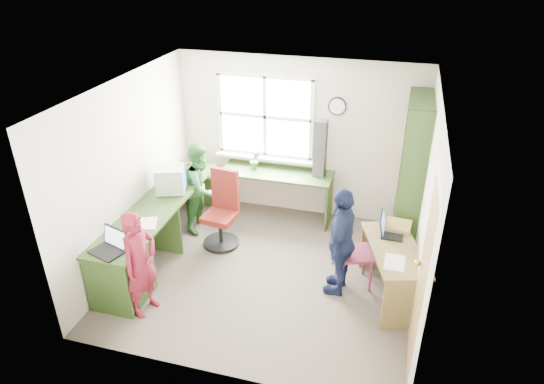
# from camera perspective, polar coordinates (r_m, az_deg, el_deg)

# --- Properties ---
(room) EXTENTS (3.64, 3.44, 2.44)m
(room) POSITION_cam_1_polar(r_m,az_deg,el_deg) (5.76, -0.30, 0.77)
(room) COLOR #463F37
(room) RESTS_ON ground
(l_desk) EXTENTS (2.38, 2.95, 0.75)m
(l_desk) POSITION_cam_1_polar(r_m,az_deg,el_deg) (6.29, -12.94, -5.51)
(l_desk) COLOR #2F4B1E
(l_desk) RESTS_ON ground
(right_desk) EXTENTS (0.87, 1.29, 0.68)m
(right_desk) POSITION_cam_1_polar(r_m,az_deg,el_deg) (5.87, 14.07, -7.91)
(right_desk) COLOR olive
(right_desk) RESTS_ON ground
(bookshelf) EXTENTS (0.30, 1.02, 2.10)m
(bookshelf) POSITION_cam_1_polar(r_m,az_deg,el_deg) (6.67, 16.02, 1.50)
(bookshelf) COLOR #2F4B1E
(bookshelf) RESTS_ON ground
(swivel_chair) EXTENTS (0.56, 0.56, 1.08)m
(swivel_chair) POSITION_cam_1_polar(r_m,az_deg,el_deg) (6.71, -5.86, -2.49)
(swivel_chair) COLOR black
(swivel_chair) RESTS_ON ground
(wooden_chair) EXTENTS (0.51, 0.51, 0.93)m
(wooden_chair) POSITION_cam_1_polar(r_m,az_deg,el_deg) (5.95, 9.07, -6.64)
(wooden_chair) COLOR maroon
(wooden_chair) RESTS_ON ground
(crt_monitor) EXTENTS (0.45, 0.43, 0.37)m
(crt_monitor) POSITION_cam_1_polar(r_m,az_deg,el_deg) (6.68, -11.82, 1.46)
(crt_monitor) COLOR silver
(crt_monitor) RESTS_ON l_desk
(laptop_left) EXTENTS (0.43, 0.39, 0.25)m
(laptop_left) POSITION_cam_1_polar(r_m,az_deg,el_deg) (5.69, -18.47, -6.02)
(laptop_left) COLOR black
(laptop_left) RESTS_ON l_desk
(laptop_right) EXTENTS (0.30, 0.36, 0.24)m
(laptop_right) POSITION_cam_1_polar(r_m,az_deg,el_deg) (6.00, 13.54, -4.23)
(laptop_right) COLOR black
(laptop_right) RESTS_ON right_desk
(speaker_a) EXTENTS (0.10, 0.10, 0.17)m
(speaker_a) POSITION_cam_1_polar(r_m,az_deg,el_deg) (6.65, -12.40, 0.31)
(speaker_a) COLOR black
(speaker_a) RESTS_ON l_desk
(speaker_b) EXTENTS (0.10, 0.10, 0.18)m
(speaker_b) POSITION_cam_1_polar(r_m,az_deg,el_deg) (7.01, -10.37, 2.03)
(speaker_b) COLOR black
(speaker_b) RESTS_ON l_desk
(cd_tower) EXTENTS (0.18, 0.16, 0.84)m
(cd_tower) POSITION_cam_1_polar(r_m,az_deg,el_deg) (6.94, 5.69, 5.10)
(cd_tower) COLOR black
(cd_tower) RESTS_ON l_desk
(game_box) EXTENTS (0.33, 0.33, 0.06)m
(game_box) POSITION_cam_1_polar(r_m,az_deg,el_deg) (6.13, 14.59, -3.91)
(game_box) COLOR red
(game_box) RESTS_ON right_desk
(paper_a) EXTENTS (0.30, 0.35, 0.00)m
(paper_a) POSITION_cam_1_polar(r_m,az_deg,el_deg) (6.10, -14.39, -3.57)
(paper_a) COLOR silver
(paper_a) RESTS_ON l_desk
(paper_b) EXTENTS (0.23, 0.32, 0.00)m
(paper_b) POSITION_cam_1_polar(r_m,az_deg,el_deg) (5.53, 14.23, -8.02)
(paper_b) COLOR silver
(paper_b) RESTS_ON right_desk
(potted_plant) EXTENTS (0.19, 0.17, 0.28)m
(potted_plant) POSITION_cam_1_polar(r_m,az_deg,el_deg) (7.22, -2.01, 3.73)
(potted_plant) COLOR #317A3A
(potted_plant) RESTS_ON l_desk
(person_red) EXTENTS (0.41, 0.53, 1.29)m
(person_red) POSITION_cam_1_polar(r_m,az_deg,el_deg) (5.59, -15.22, -8.18)
(person_red) COLOR maroon
(person_red) RESTS_ON ground
(person_green) EXTENTS (0.57, 0.70, 1.32)m
(person_green) POSITION_cam_1_polar(r_m,az_deg,el_deg) (7.03, -8.25, 0.63)
(person_green) COLOR #2E6829
(person_green) RESTS_ON ground
(person_navy) EXTENTS (0.39, 0.83, 1.38)m
(person_navy) POSITION_cam_1_polar(r_m,az_deg,el_deg) (5.74, 8.16, -5.78)
(person_navy) COLOR #141E3E
(person_navy) RESTS_ON ground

